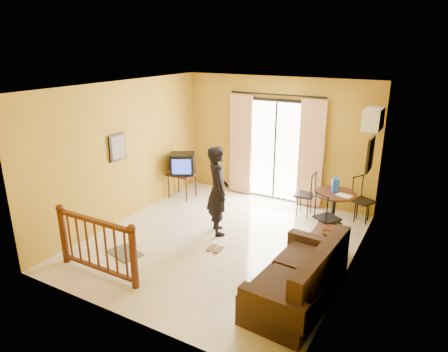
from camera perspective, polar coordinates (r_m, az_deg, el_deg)
The scene contains 19 objects.
ground at distance 7.46m, azimuth -0.32°, elevation -9.28°, with size 5.00×5.00×0.00m, color beige.
room_shell at distance 6.84m, azimuth -0.35°, elevation 3.45°, with size 5.00×5.00×5.00m.
balcony_door at distance 9.09m, azimuth 7.29°, elevation 3.75°, with size 2.25×0.14×2.46m.
tv_table at distance 9.35m, azimuth -6.02°, elevation -0.07°, with size 0.60×0.50×0.60m.
television at distance 9.23m, azimuth -5.94°, elevation 1.76°, with size 0.70×0.68×0.48m.
picture_left at distance 8.03m, azimuth -14.98°, elevation 3.97°, with size 0.05×0.42×0.52m.
dining_table at distance 8.16m, azimuth 15.46°, elevation -3.26°, with size 0.83×0.83×0.69m.
water_jug at distance 8.13m, azimuth 15.66°, elevation -1.23°, with size 0.15×0.15×0.27m, color blue.
serving_tray at distance 7.98m, azimuth 16.82°, elevation -2.70°, with size 0.28×0.18×0.02m, color #EFE0CC.
dining_chairs at distance 8.36m, azimuth 14.83°, elevation -6.76°, with size 1.61×1.71×0.95m.
air_conditioner at distance 7.89m, azimuth 20.51°, elevation 7.64°, with size 0.31×0.60×0.40m.
botanical_print at distance 7.34m, azimuth 20.16°, elevation 2.93°, with size 0.05×0.50×0.60m.
coffee_table at distance 6.94m, azimuth 14.38°, elevation -9.42°, with size 0.56×1.01×0.44m.
bowl at distance 6.90m, azimuth 14.60°, elevation -7.95°, with size 0.21×0.21×0.07m, color #53391C.
sofa at distance 5.80m, azimuth 10.83°, elevation -14.65°, with size 1.02×1.97×0.91m.
standing_person at distance 7.46m, azimuth -0.89°, elevation -2.09°, with size 0.62×0.41×1.71m, color black.
stair_balustrade at distance 6.54m, azimuth -17.80°, elevation -8.94°, with size 1.63×0.13×1.04m.
doormat at distance 7.27m, azimuth -13.95°, elevation -10.61°, with size 0.60×0.40×0.02m, color #554F44.
sandals at distance 7.18m, azimuth -1.35°, elevation -10.35°, with size 0.26×0.26×0.03m.
Camera 1 is at (3.27, -5.73, 3.48)m, focal length 32.00 mm.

